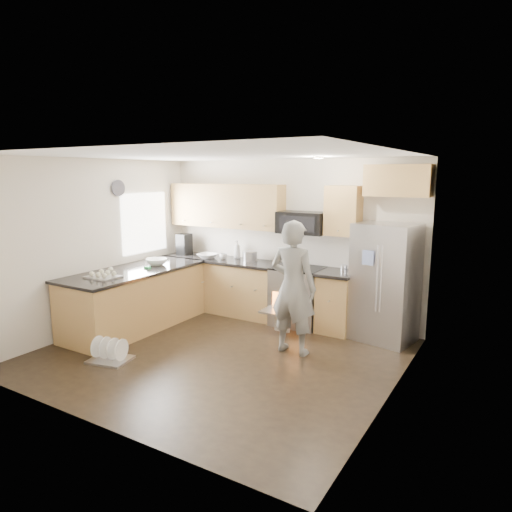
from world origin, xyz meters
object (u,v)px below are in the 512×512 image
Objects in this scene: stove_range at (298,283)px; refrigerator at (385,283)px; person at (293,287)px; dish_rack at (110,355)px.

stove_range reaches higher than refrigerator.
stove_range reaches higher than person.
person is 2.52m from dish_rack.
dish_rack is at bearing -127.37° from refrigerator.
refrigerator is 3.87m from dish_rack.
dish_rack is at bearing 39.72° from person.
person is at bearing 38.17° from dish_rack.
stove_range is 1.06× the size of refrigerator.
stove_range is 1.00× the size of person.
person is at bearing -119.90° from refrigerator.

